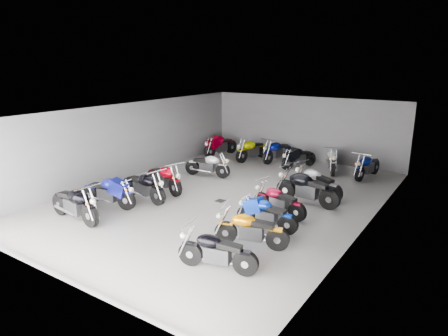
{
  "coord_description": "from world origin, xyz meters",
  "views": [
    {
      "loc": [
        7.68,
        -11.74,
        4.91
      ],
      "look_at": [
        -0.37,
        0.29,
        1.0
      ],
      "focal_mm": 32.0,
      "sensor_mm": 36.0,
      "label": 1
    }
  ],
  "objects_px": {
    "motorcycle_left_a": "(75,204)",
    "motorcycle_back_f": "(367,166)",
    "motorcycle_right_b": "(250,229)",
    "motorcycle_right_c": "(266,214)",
    "motorcycle_left_d": "(164,178)",
    "motorcycle_right_e": "(306,188)",
    "drain_grate": "(220,201)",
    "motorcycle_back_a": "(220,145)",
    "motorcycle_back_c": "(277,151)",
    "motorcycle_right_f": "(317,183)",
    "motorcycle_left_b": "(108,192)",
    "motorcycle_left_f": "(208,165)",
    "motorcycle_right_d": "(279,201)",
    "motorcycle_back_e": "(332,160)",
    "motorcycle_right_a": "(216,251)",
    "motorcycle_back_b": "(252,150)",
    "motorcycle_left_c": "(143,186)",
    "motorcycle_back_d": "(299,158)"
  },
  "relations": [
    {
      "from": "motorcycle_left_d",
      "to": "motorcycle_right_f",
      "type": "relative_size",
      "value": 1.04
    },
    {
      "from": "motorcycle_right_c",
      "to": "motorcycle_back_c",
      "type": "relative_size",
      "value": 0.89
    },
    {
      "from": "motorcycle_right_e",
      "to": "motorcycle_back_a",
      "type": "bearing_deg",
      "value": 59.96
    },
    {
      "from": "motorcycle_left_d",
      "to": "motorcycle_back_c",
      "type": "distance_m",
      "value": 6.85
    },
    {
      "from": "motorcycle_left_a",
      "to": "motorcycle_left_f",
      "type": "relative_size",
      "value": 1.13
    },
    {
      "from": "motorcycle_right_c",
      "to": "motorcycle_right_e",
      "type": "bearing_deg",
      "value": -4.76
    },
    {
      "from": "motorcycle_right_a",
      "to": "motorcycle_right_d",
      "type": "bearing_deg",
      "value": -8.89
    },
    {
      "from": "motorcycle_right_f",
      "to": "motorcycle_back_c",
      "type": "xyz_separation_m",
      "value": [
        -3.56,
        3.94,
        0.01
      ]
    },
    {
      "from": "motorcycle_left_a",
      "to": "motorcycle_right_e",
      "type": "bearing_deg",
      "value": 139.35
    },
    {
      "from": "motorcycle_left_b",
      "to": "motorcycle_right_f",
      "type": "xyz_separation_m",
      "value": [
        5.54,
        5.06,
        -0.0
      ]
    },
    {
      "from": "motorcycle_left_d",
      "to": "drain_grate",
      "type": "bearing_deg",
      "value": 113.04
    },
    {
      "from": "motorcycle_left_f",
      "to": "motorcycle_back_f",
      "type": "height_order",
      "value": "motorcycle_back_f"
    },
    {
      "from": "motorcycle_right_e",
      "to": "motorcycle_right_f",
      "type": "bearing_deg",
      "value": 4.69
    },
    {
      "from": "motorcycle_left_a",
      "to": "motorcycle_right_f",
      "type": "bearing_deg",
      "value": 144.29
    },
    {
      "from": "motorcycle_right_d",
      "to": "motorcycle_back_e",
      "type": "relative_size",
      "value": 0.93
    },
    {
      "from": "motorcycle_left_d",
      "to": "motorcycle_right_d",
      "type": "bearing_deg",
      "value": 108.23
    },
    {
      "from": "motorcycle_left_f",
      "to": "motorcycle_back_c",
      "type": "relative_size",
      "value": 0.93
    },
    {
      "from": "motorcycle_left_c",
      "to": "motorcycle_back_e",
      "type": "xyz_separation_m",
      "value": [
        4.31,
        7.59,
        0.01
      ]
    },
    {
      "from": "motorcycle_left_f",
      "to": "motorcycle_right_f",
      "type": "bearing_deg",
      "value": 80.69
    },
    {
      "from": "motorcycle_right_a",
      "to": "motorcycle_left_b",
      "type": "bearing_deg",
      "value": 61.48
    },
    {
      "from": "motorcycle_left_d",
      "to": "motorcycle_right_c",
      "type": "bearing_deg",
      "value": 94.34
    },
    {
      "from": "motorcycle_back_d",
      "to": "motorcycle_back_f",
      "type": "height_order",
      "value": "motorcycle_back_f"
    },
    {
      "from": "motorcycle_left_a",
      "to": "motorcycle_right_e",
      "type": "xyz_separation_m",
      "value": [
        5.45,
        5.47,
        0.01
      ]
    },
    {
      "from": "motorcycle_back_a",
      "to": "motorcycle_back_f",
      "type": "distance_m",
      "value": 7.61
    },
    {
      "from": "motorcycle_right_b",
      "to": "motorcycle_left_b",
      "type": "bearing_deg",
      "value": 75.18
    },
    {
      "from": "motorcycle_left_b",
      "to": "motorcycle_back_c",
      "type": "xyz_separation_m",
      "value": [
        1.97,
        9.0,
        0.01
      ]
    },
    {
      "from": "motorcycle_left_c",
      "to": "motorcycle_right_f",
      "type": "relative_size",
      "value": 1.06
    },
    {
      "from": "motorcycle_back_f",
      "to": "motorcycle_right_a",
      "type": "bearing_deg",
      "value": 93.93
    },
    {
      "from": "motorcycle_left_a",
      "to": "motorcycle_back_c",
      "type": "distance_m",
      "value": 10.59
    },
    {
      "from": "motorcycle_right_b",
      "to": "motorcycle_right_c",
      "type": "bearing_deg",
      "value": -6.62
    },
    {
      "from": "motorcycle_right_f",
      "to": "motorcycle_back_e",
      "type": "height_order",
      "value": "motorcycle_back_e"
    },
    {
      "from": "motorcycle_back_a",
      "to": "motorcycle_right_c",
      "type": "bearing_deg",
      "value": 143.07
    },
    {
      "from": "drain_grate",
      "to": "motorcycle_right_a",
      "type": "distance_m",
      "value": 4.94
    },
    {
      "from": "motorcycle_right_c",
      "to": "motorcycle_back_d",
      "type": "relative_size",
      "value": 1.0
    },
    {
      "from": "motorcycle_right_c",
      "to": "motorcycle_right_f",
      "type": "bearing_deg",
      "value": -3.52
    },
    {
      "from": "motorcycle_left_b",
      "to": "motorcycle_back_a",
      "type": "xyz_separation_m",
      "value": [
        -1.14,
        8.5,
        0.02
      ]
    },
    {
      "from": "drain_grate",
      "to": "motorcycle_back_a",
      "type": "relative_size",
      "value": 0.14
    },
    {
      "from": "drain_grate",
      "to": "motorcycle_right_e",
      "type": "relative_size",
      "value": 0.13
    },
    {
      "from": "motorcycle_left_f",
      "to": "motorcycle_right_f",
      "type": "xyz_separation_m",
      "value": [
        4.91,
        0.11,
        0.02
      ]
    },
    {
      "from": "motorcycle_right_c",
      "to": "motorcycle_back_e",
      "type": "relative_size",
      "value": 0.92
    },
    {
      "from": "motorcycle_right_c",
      "to": "motorcycle_back_c",
      "type": "distance_m",
      "value": 8.39
    },
    {
      "from": "motorcycle_left_d",
      "to": "motorcycle_left_f",
      "type": "distance_m",
      "value": 2.64
    },
    {
      "from": "motorcycle_left_b",
      "to": "motorcycle_left_a",
      "type": "bearing_deg",
      "value": -6.07
    },
    {
      "from": "motorcycle_left_c",
      "to": "motorcycle_right_c",
      "type": "bearing_deg",
      "value": 97.98
    },
    {
      "from": "drain_grate",
      "to": "motorcycle_back_b",
      "type": "relative_size",
      "value": 0.14
    },
    {
      "from": "motorcycle_left_a",
      "to": "motorcycle_back_f",
      "type": "relative_size",
      "value": 1.08
    },
    {
      "from": "motorcycle_left_d",
      "to": "motorcycle_right_b",
      "type": "relative_size",
      "value": 1.09
    },
    {
      "from": "motorcycle_right_d",
      "to": "motorcycle_back_e",
      "type": "xyz_separation_m",
      "value": [
        -0.38,
        6.18,
        0.07
      ]
    },
    {
      "from": "motorcycle_left_c",
      "to": "motorcycle_right_e",
      "type": "xyz_separation_m",
      "value": [
        5.02,
        2.92,
        0.03
      ]
    },
    {
      "from": "motorcycle_right_e",
      "to": "drain_grate",
      "type": "bearing_deg",
      "value": 121.3
    }
  ]
}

